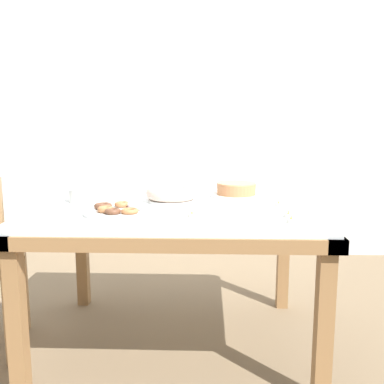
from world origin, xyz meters
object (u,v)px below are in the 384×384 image
Objects in this scene: cake_chocolate_round at (236,190)px; tealight_left_edge at (291,221)px; tealight_near_cakes at (288,215)px; plate_stack at (89,195)px; pastry_platter at (120,210)px; cake_golden_bundt at (171,194)px; tealight_right_edge at (192,215)px; tealight_centre at (279,204)px.

cake_chocolate_round is 7.54× the size of tealight_left_edge.
plate_stack is at bearing 159.96° from tealight_near_cakes.
cake_golden_bundt is at bearing 55.09° from pastry_platter.
pastry_platter reaches higher than tealight_near_cakes.
plate_stack reaches higher than tealight_right_edge.
tealight_right_edge is 0.43m from tealight_left_edge.
plate_stack is 0.68m from tealight_right_edge.
tealight_centre is at bearing 88.89° from tealight_left_edge.
tealight_centre is (0.19, -0.29, -0.03)m from cake_chocolate_round.
cake_golden_bundt is at bearing -154.81° from cake_chocolate_round.
pastry_platter reaches higher than tealight_right_edge.
pastry_platter is 8.77× the size of tealight_near_cakes.
cake_golden_bundt is at bearing 145.92° from tealight_near_cakes.
tealight_centre is 1.00× the size of tealight_left_edge.
tealight_left_edge is (0.54, -0.48, -0.03)m from cake_golden_bundt.
tealight_centre is at bearing 31.44° from tealight_right_edge.
plate_stack is at bearing -167.50° from cake_chocolate_round.
cake_chocolate_round is at bearing 124.02° from tealight_centre.
tealight_left_edge is at bearing -94.01° from tealight_near_cakes.
cake_golden_bundt reaches higher than tealight_right_edge.
pastry_platter is 0.78m from tealight_left_edge.
cake_golden_bundt is at bearing 107.95° from tealight_right_edge.
tealight_right_edge and tealight_left_edge have the same top height.
tealight_near_cakes is at bearing -4.95° from pastry_platter.
plate_stack is (-0.44, -0.01, -0.01)m from cake_golden_bundt.
tealight_centre is at bearing -6.34° from plate_stack.
plate_stack is 1.06m from tealight_near_cakes.
tealight_near_cakes is at bearing -70.18° from cake_chocolate_round.
tealight_centre and tealight_left_edge have the same top height.
tealight_centre is 0.50m from tealight_right_edge.
plate_stack is at bearing 173.66° from tealight_centre.
cake_chocolate_round is 7.54× the size of tealight_right_edge.
tealight_right_edge is 1.00× the size of tealight_left_edge.
tealight_left_edge is at bearing -73.78° from cake_chocolate_round.
tealight_right_edge is at bearing -12.51° from pastry_platter.
plate_stack is 5.25× the size of tealight_right_edge.
plate_stack is at bearing -178.72° from cake_golden_bundt.
cake_chocolate_round is 0.82m from plate_stack.
tealight_left_edge is (0.99, -0.47, -0.02)m from plate_stack.
cake_chocolate_round reaches higher than pastry_platter.
plate_stack is 1.10m from tealight_left_edge.
tealight_centre is (0.77, 0.19, -0.00)m from pastry_platter.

